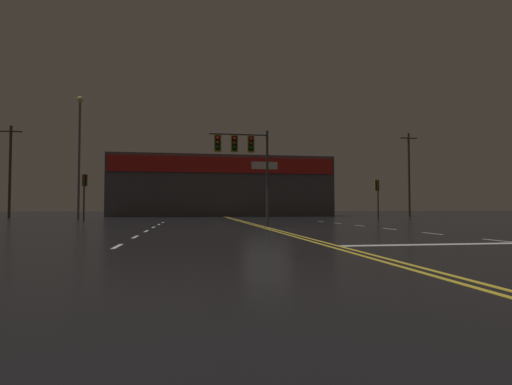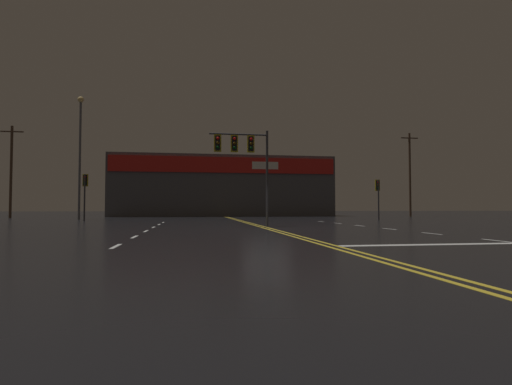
{
  "view_description": "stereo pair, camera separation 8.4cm",
  "coord_description": "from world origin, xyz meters",
  "px_view_note": "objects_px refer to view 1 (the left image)",
  "views": [
    {
      "loc": [
        -3.92,
        -20.56,
        1.08
      ],
      "look_at": [
        0.0,
        3.56,
        2.0
      ],
      "focal_mm": 28.0,
      "sensor_mm": 36.0,
      "label": 1
    },
    {
      "loc": [
        -3.84,
        -20.57,
        1.08
      ],
      "look_at": [
        0.0,
        3.56,
        2.0
      ],
      "focal_mm": 28.0,
      "sensor_mm": 36.0,
      "label": 2
    }
  ],
  "objects_px": {
    "traffic_signal_median": "(243,151)",
    "traffic_signal_corner_northeast": "(377,190)",
    "streetlight_near_right": "(79,142)",
    "traffic_signal_corner_northwest": "(84,186)"
  },
  "relations": [
    {
      "from": "traffic_signal_corner_northeast",
      "to": "streetlight_near_right",
      "type": "bearing_deg",
      "value": 168.82
    },
    {
      "from": "traffic_signal_median",
      "to": "streetlight_near_right",
      "type": "height_order",
      "value": "streetlight_near_right"
    },
    {
      "from": "traffic_signal_corner_northeast",
      "to": "traffic_signal_corner_northwest",
      "type": "xyz_separation_m",
      "value": [
        -24.54,
        0.89,
        0.18
      ]
    },
    {
      "from": "traffic_signal_corner_northeast",
      "to": "traffic_signal_corner_northwest",
      "type": "distance_m",
      "value": 24.56
    },
    {
      "from": "traffic_signal_median",
      "to": "traffic_signal_corner_northeast",
      "type": "distance_m",
      "value": 16.74
    },
    {
      "from": "traffic_signal_corner_northeast",
      "to": "streetlight_near_right",
      "type": "height_order",
      "value": "streetlight_near_right"
    },
    {
      "from": "traffic_signal_corner_northwest",
      "to": "traffic_signal_median",
      "type": "bearing_deg",
      "value": -44.23
    },
    {
      "from": "traffic_signal_corner_northwest",
      "to": "streetlight_near_right",
      "type": "xyz_separation_m",
      "value": [
        -1.57,
        4.26,
        4.19
      ]
    },
    {
      "from": "traffic_signal_corner_northeast",
      "to": "traffic_signal_corner_northwest",
      "type": "relative_size",
      "value": 0.94
    },
    {
      "from": "streetlight_near_right",
      "to": "traffic_signal_corner_northeast",
      "type": "bearing_deg",
      "value": -11.18
    }
  ]
}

